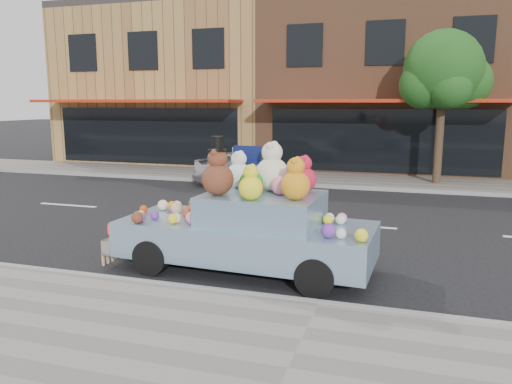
% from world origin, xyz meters
% --- Properties ---
extents(ground, '(120.00, 120.00, 0.00)m').
position_xyz_m(ground, '(0.00, 0.00, 0.00)').
color(ground, black).
rests_on(ground, ground).
extents(near_sidewalk, '(60.00, 3.00, 0.12)m').
position_xyz_m(near_sidewalk, '(0.00, -6.50, 0.06)').
color(near_sidewalk, gray).
rests_on(near_sidewalk, ground).
extents(far_sidewalk, '(60.00, 3.00, 0.12)m').
position_xyz_m(far_sidewalk, '(0.00, 6.50, 0.06)').
color(far_sidewalk, gray).
rests_on(far_sidewalk, ground).
extents(near_kerb, '(60.00, 0.12, 0.13)m').
position_xyz_m(near_kerb, '(0.00, -5.00, 0.07)').
color(near_kerb, gray).
rests_on(near_kerb, ground).
extents(far_kerb, '(60.00, 0.12, 0.13)m').
position_xyz_m(far_kerb, '(0.00, 5.00, 0.07)').
color(far_kerb, gray).
rests_on(far_kerb, ground).
extents(storefront_left, '(10.00, 9.80, 7.30)m').
position_xyz_m(storefront_left, '(-10.00, 11.97, 3.64)').
color(storefront_left, '#A27D43').
rests_on(storefront_left, ground).
extents(storefront_mid, '(10.00, 9.80, 7.30)m').
position_xyz_m(storefront_mid, '(0.00, 11.97, 3.64)').
color(storefront_mid, brown).
rests_on(storefront_mid, ground).
extents(street_tree, '(3.00, 2.70, 5.22)m').
position_xyz_m(street_tree, '(2.03, 6.55, 3.69)').
color(street_tree, '#38281C').
rests_on(street_tree, ground).
extents(car_silver, '(3.98, 2.06, 1.29)m').
position_xyz_m(car_silver, '(-3.99, 4.15, 0.65)').
color(car_silver, silver).
rests_on(car_silver, ground).
extents(art_car, '(4.56, 1.96, 2.31)m').
position_xyz_m(art_car, '(-1.47, -3.70, 0.80)').
color(art_car, black).
rests_on(art_car, ground).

